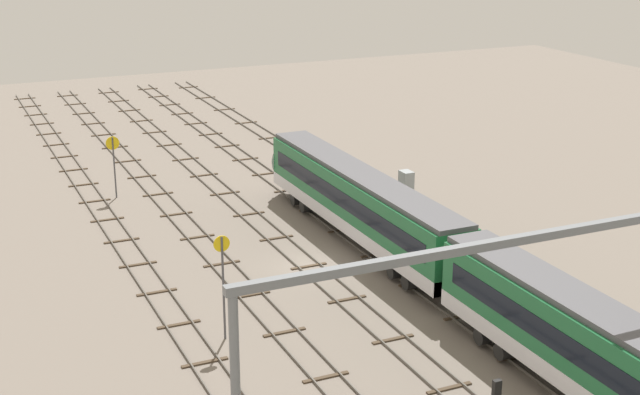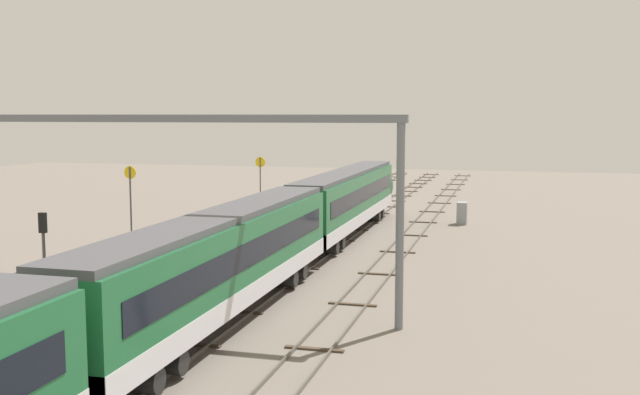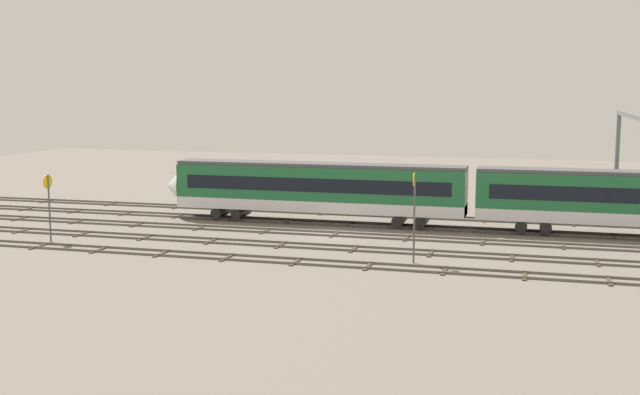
# 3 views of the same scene
# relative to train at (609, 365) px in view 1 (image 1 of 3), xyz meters

# --- Properties ---
(ground_plane) EXTENTS (142.74, 142.74, 0.00)m
(ground_plane) POSITION_rel_train_xyz_m (21.56, 4.88, -2.66)
(ground_plane) COLOR slate
(track_near_foreground) EXTENTS (126.74, 2.40, 0.16)m
(track_near_foreground) POSITION_rel_train_xyz_m (21.56, -4.88, -2.59)
(track_near_foreground) COLOR #59544C
(track_near_foreground) RESTS_ON ground
(track_with_train) EXTENTS (126.74, 2.40, 0.16)m
(track_with_train) POSITION_rel_train_xyz_m (21.56, 0.00, -2.59)
(track_with_train) COLOR #59544C
(track_with_train) RESTS_ON ground
(track_middle) EXTENTS (126.74, 2.40, 0.16)m
(track_middle) POSITION_rel_train_xyz_m (21.56, 4.88, -2.59)
(track_middle) COLOR #59544C
(track_middle) RESTS_ON ground
(track_second_far) EXTENTS (126.74, 2.40, 0.16)m
(track_second_far) POSITION_rel_train_xyz_m (21.56, 9.76, -2.59)
(track_second_far) COLOR #59544C
(track_second_far) RESTS_ON ground
(track_far_background) EXTENTS (126.74, 2.40, 0.16)m
(track_far_background) POSITION_rel_train_xyz_m (21.56, 14.64, -2.59)
(track_far_background) COLOR #59544C
(track_far_background) RESTS_ON ground
(train) EXTENTS (75.20, 3.24, 4.80)m
(train) POSITION_rel_train_xyz_m (0.00, 0.00, 0.00)
(train) COLOR #1E6638
(train) RESTS_ON ground
(overhead_gantry) EXTENTS (0.40, 25.17, 9.22)m
(overhead_gantry) POSITION_rel_train_xyz_m (0.59, 4.62, 4.57)
(overhead_gantry) COLOR slate
(overhead_gantry) RESTS_ON ground
(speed_sign_near_foreground) EXTENTS (0.14, 0.87, 5.75)m
(speed_sign_near_foreground) POSITION_rel_train_xyz_m (14.34, 12.85, 0.98)
(speed_sign_near_foreground) COLOR #4C4C51
(speed_sign_near_foreground) RESTS_ON ground
(speed_sign_mid_trackside) EXTENTS (0.14, 1.04, 4.89)m
(speed_sign_mid_trackside) POSITION_rel_train_xyz_m (40.69, 12.89, 0.63)
(speed_sign_mid_trackside) COLOR #4C4C51
(speed_sign_mid_trackside) RESTS_ON ground
(relay_cabinet) EXTENTS (1.17, 0.84, 1.86)m
(relay_cabinet) POSITION_rel_train_xyz_m (32.22, -8.15, -1.73)
(relay_cabinet) COLOR gray
(relay_cabinet) RESTS_ON ground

